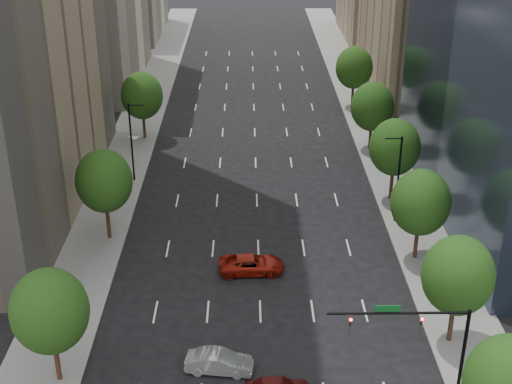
{
  "coord_description": "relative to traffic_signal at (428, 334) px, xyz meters",
  "views": [
    {
      "loc": [
        -0.93,
        -7.05,
        33.05
      ],
      "look_at": [
        -0.27,
        45.26,
        8.0
      ],
      "focal_mm": 50.12,
      "sensor_mm": 36.0,
      "label": 1
    }
  ],
  "objects": [
    {
      "name": "tree_right_4",
      "position": [
        3.47,
        44.0,
        0.29
      ],
      "size": [
        5.2,
        5.2,
        8.46
      ],
      "color": "#382316",
      "rests_on": "ground"
    },
    {
      "name": "car_silver",
      "position": [
        -13.53,
        2.82,
        -4.39
      ],
      "size": [
        4.9,
        2.2,
        1.56
      ],
      "primitive_type": "imported",
      "rotation": [
        0.0,
        0.0,
        1.45
      ],
      "color": "#98989D",
      "rests_on": "ground"
    },
    {
      "name": "tree_left_2",
      "position": [
        -24.53,
        48.0,
        0.5
      ],
      "size": [
        5.2,
        5.2,
        8.68
      ],
      "color": "#382316",
      "rests_on": "ground"
    },
    {
      "name": "traffic_signal",
      "position": [
        0.0,
        0.0,
        0.0
      ],
      "size": [
        9.12,
        0.4,
        7.38
      ],
      "color": "black",
      "rests_on": "ground"
    },
    {
      "name": "streetlight_rn",
      "position": [
        2.91,
        25.0,
        -0.33
      ],
      "size": [
        1.7,
        0.2,
        9.0
      ],
      "color": "black",
      "rests_on": "ground"
    },
    {
      "name": "tree_left_1",
      "position": [
        -24.53,
        22.0,
        0.79
      ],
      "size": [
        5.2,
        5.2,
        8.97
      ],
      "color": "#382316",
      "rests_on": "ground"
    },
    {
      "name": "tree_right_3",
      "position": [
        3.47,
        30.0,
        0.72
      ],
      "size": [
        5.2,
        5.2,
        8.89
      ],
      "color": "#382316",
      "rests_on": "ground"
    },
    {
      "name": "streetlight_ln",
      "position": [
        -23.96,
        35.0,
        -0.33
      ],
      "size": [
        1.7,
        0.2,
        9.0
      ],
      "color": "black",
      "rests_on": "ground"
    },
    {
      "name": "sidewalk_left",
      "position": [
        -26.03,
        30.0,
        -5.1
      ],
      "size": [
        6.0,
        200.0,
        0.15
      ],
      "primitive_type": "cube",
      "color": "slate",
      "rests_on": "ground"
    },
    {
      "name": "car_red_far",
      "position": [
        -11.18,
        15.87,
        -4.39
      ],
      "size": [
        5.77,
        2.86,
        1.57
      ],
      "primitive_type": "imported",
      "rotation": [
        0.0,
        0.0,
        1.62
      ],
      "color": "maroon",
      "rests_on": "ground"
    },
    {
      "name": "tree_right_2",
      "position": [
        3.47,
        18.0,
        0.43
      ],
      "size": [
        5.2,
        5.2,
        8.61
      ],
      "color": "#382316",
      "rests_on": "ground"
    },
    {
      "name": "tree_left_0",
      "position": [
        -24.53,
        2.0,
        0.58
      ],
      "size": [
        5.2,
        5.2,
        8.75
      ],
      "color": "#382316",
      "rests_on": "ground"
    },
    {
      "name": "tree_right_1",
      "position": [
        3.47,
        6.0,
        0.58
      ],
      "size": [
        5.2,
        5.2,
        8.75
      ],
      "color": "#382316",
      "rests_on": "ground"
    },
    {
      "name": "tree_right_5",
      "position": [
        3.47,
        60.0,
        0.58
      ],
      "size": [
        5.2,
        5.2,
        8.75
      ],
      "color": "#382316",
      "rests_on": "ground"
    },
    {
      "name": "sidewalk_right",
      "position": [
        4.97,
        30.0,
        -5.1
      ],
      "size": [
        6.0,
        200.0,
        0.15
      ],
      "primitive_type": "cube",
      "color": "slate",
      "rests_on": "ground"
    },
    {
      "name": "tree_right_0",
      "position": [
        3.47,
        -5.0,
        0.22
      ],
      "size": [
        5.2,
        5.2,
        8.39
      ],
      "color": "#382316",
      "rests_on": "ground"
    }
  ]
}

